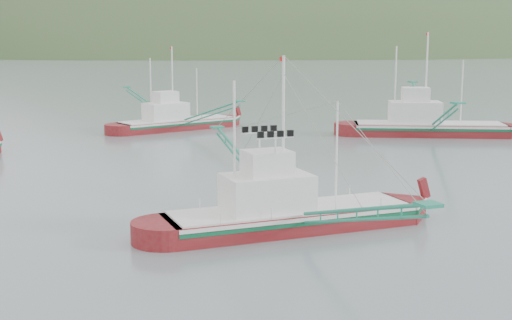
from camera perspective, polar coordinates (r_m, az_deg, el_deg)
name	(u,v)px	position (r m, az deg, el deg)	size (l,w,h in m)	color
ground	(300,242)	(35.86, 3.52, -6.57)	(1200.00, 1200.00, 0.00)	slate
main_boat	(287,203)	(37.77, 2.47, -3.50)	(13.50, 24.46, 9.90)	maroon
bg_boat_far	(176,113)	(79.21, -6.46, 3.75)	(13.86, 23.79, 9.82)	maroon
bg_boat_right	(429,113)	(75.96, 13.67, 3.67)	(16.69, 26.60, 11.44)	maroon
headland_right	(351,51)	(526.87, 7.57, 8.63)	(684.00, 432.00, 306.00)	#364E28
ridge_distant	(35,50)	(592.94, -17.29, 8.40)	(960.00, 400.00, 240.00)	slate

